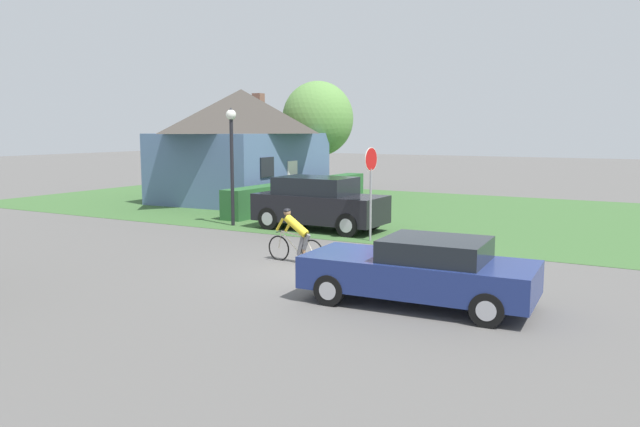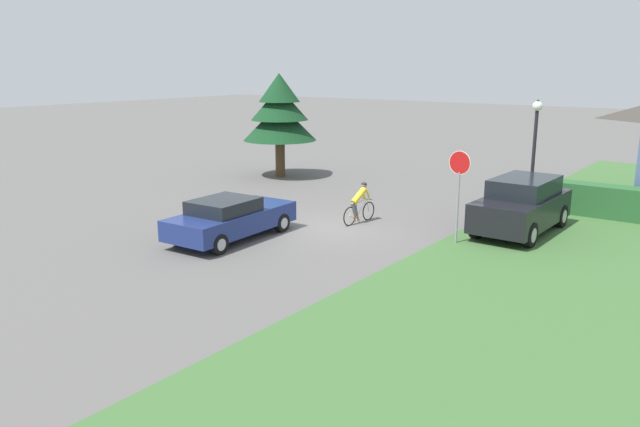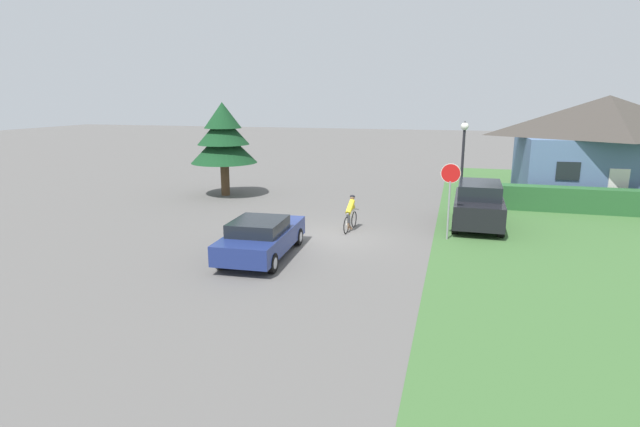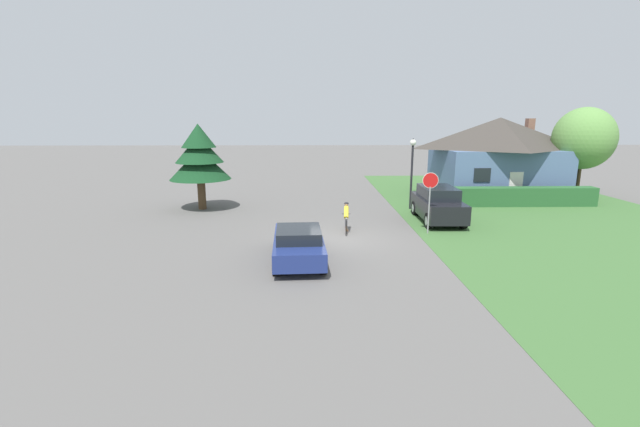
# 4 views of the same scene
# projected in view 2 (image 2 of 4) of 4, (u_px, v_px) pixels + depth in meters

# --- Properties ---
(ground_plane) EXTENTS (140.00, 140.00, 0.00)m
(ground_plane) POSITION_uv_depth(u_px,v_px,m) (327.00, 228.00, 21.60)
(ground_plane) COLOR #5B5956
(sedan_left_lane) EXTENTS (2.10, 4.65, 1.37)m
(sedan_left_lane) POSITION_uv_depth(u_px,v_px,m) (230.00, 218.00, 20.11)
(sedan_left_lane) COLOR navy
(sedan_left_lane) RESTS_ON ground
(cyclist) EXTENTS (0.44, 1.78, 1.45)m
(cyclist) POSITION_uv_depth(u_px,v_px,m) (359.00, 204.00, 22.18)
(cyclist) COLOR black
(cyclist) RESTS_ON ground
(parked_suv_right) EXTENTS (2.08, 4.61, 1.85)m
(parked_suv_right) POSITION_uv_depth(u_px,v_px,m) (522.00, 205.00, 20.88)
(parked_suv_right) COLOR black
(parked_suv_right) RESTS_ON ground
(stop_sign) EXTENTS (0.74, 0.09, 2.95)m
(stop_sign) POSITION_uv_depth(u_px,v_px,m) (459.00, 178.00, 19.31)
(stop_sign) COLOR gray
(stop_sign) RESTS_ON ground
(street_lamp) EXTENTS (0.37, 0.37, 4.27)m
(street_lamp) POSITION_uv_depth(u_px,v_px,m) (535.00, 136.00, 23.34)
(street_lamp) COLOR black
(street_lamp) RESTS_ON ground
(conifer_tall_near) EXTENTS (3.63, 3.63, 5.12)m
(conifer_tall_near) POSITION_uv_depth(u_px,v_px,m) (280.00, 112.00, 30.78)
(conifer_tall_near) COLOR #4C3823
(conifer_tall_near) RESTS_ON ground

